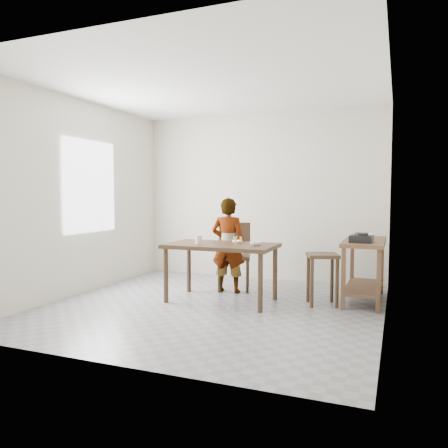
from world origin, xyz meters
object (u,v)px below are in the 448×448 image
at_px(dining_table, 221,273).
at_px(stool, 322,279).
at_px(prep_counter, 364,270).
at_px(child, 228,245).
at_px(dining_chair, 234,257).

bearing_deg(dining_table, stool, 13.05).
relative_size(prep_counter, child, 0.90).
bearing_deg(dining_table, dining_chair, 97.21).
relative_size(prep_counter, dining_chair, 1.24).
height_order(dining_table, dining_chair, dining_chair).
distance_m(child, dining_chair, 0.26).
bearing_deg(dining_chair, stool, -35.17).
xyz_separation_m(dining_table, child, (-0.11, 0.53, 0.30)).
relative_size(prep_counter, stool, 1.85).
height_order(dining_chair, stool, dining_chair).
height_order(child, dining_chair, child).
bearing_deg(prep_counter, dining_chair, 179.49).
height_order(dining_table, prep_counter, prep_counter).
distance_m(dining_table, child, 0.62).
height_order(prep_counter, stool, prep_counter).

